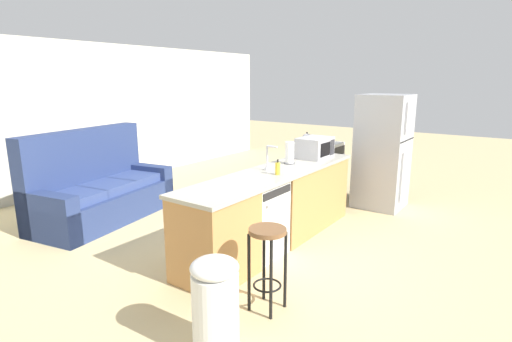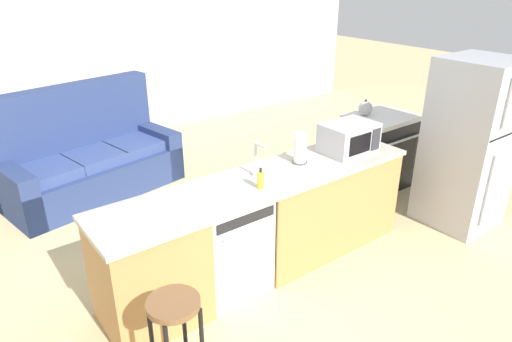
{
  "view_description": "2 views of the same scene",
  "coord_description": "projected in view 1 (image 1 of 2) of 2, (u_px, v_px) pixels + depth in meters",
  "views": [
    {
      "loc": [
        -3.69,
        -2.48,
        1.95
      ],
      "look_at": [
        0.24,
        0.34,
        0.84
      ],
      "focal_mm": 28.0,
      "sensor_mm": 36.0,
      "label": 1
    },
    {
      "loc": [
        -1.97,
        -2.71,
        2.51
      ],
      "look_at": [
        0.31,
        0.32,
        0.81
      ],
      "focal_mm": 32.0,
      "sensor_mm": 36.0,
      "label": 2
    }
  ],
  "objects": [
    {
      "name": "ground_plane",
      "position": [
        267.0,
        246.0,
        4.77
      ],
      "size": [
        24.0,
        24.0,
        0.0
      ],
      "primitive_type": "plane",
      "color": "tan"
    },
    {
      "name": "wall_back",
      "position": [
        82.0,
        117.0,
        7.1
      ],
      "size": [
        10.0,
        0.06,
        2.6
      ],
      "color": "beige",
      "rests_on": "ground_plane"
    },
    {
      "name": "kitchen_counter",
      "position": [
        278.0,
        208.0,
        4.87
      ],
      "size": [
        2.94,
        0.66,
        0.9
      ],
      "color": "#B77F47",
      "rests_on": "ground_plane"
    },
    {
      "name": "dishwasher",
      "position": [
        255.0,
        219.0,
        4.48
      ],
      "size": [
        0.58,
        0.61,
        0.84
      ],
      "color": "white",
      "rests_on": "ground_plane"
    },
    {
      "name": "stove_range",
      "position": [
        317.0,
        169.0,
        6.84
      ],
      "size": [
        0.76,
        0.68,
        0.9
      ],
      "color": "black",
      "rests_on": "ground_plane"
    },
    {
      "name": "refrigerator",
      "position": [
        383.0,
        152.0,
        6.13
      ],
      "size": [
        0.72,
        0.73,
        1.73
      ],
      "color": "#A8AAB2",
      "rests_on": "ground_plane"
    },
    {
      "name": "microwave",
      "position": [
        315.0,
        148.0,
        5.45
      ],
      "size": [
        0.5,
        0.37,
        0.28
      ],
      "color": "#B7B7BC",
      "rests_on": "kitchen_counter"
    },
    {
      "name": "sink_faucet",
      "position": [
        268.0,
        159.0,
        4.69
      ],
      "size": [
        0.07,
        0.18,
        0.3
      ],
      "color": "silver",
      "rests_on": "kitchen_counter"
    },
    {
      "name": "paper_towel_roll",
      "position": [
        290.0,
        153.0,
        5.06
      ],
      "size": [
        0.14,
        0.14,
        0.28
      ],
      "color": "#4C4C51",
      "rests_on": "kitchen_counter"
    },
    {
      "name": "soap_bottle",
      "position": [
        278.0,
        168.0,
        4.49
      ],
      "size": [
        0.06,
        0.06,
        0.18
      ],
      "color": "yellow",
      "rests_on": "kitchen_counter"
    },
    {
      "name": "kettle",
      "position": [
        307.0,
        138.0,
        6.67
      ],
      "size": [
        0.21,
        0.17,
        0.19
      ],
      "color": "#B2B2B7",
      "rests_on": "stove_range"
    },
    {
      "name": "bar_stool",
      "position": [
        267.0,
        251.0,
        3.37
      ],
      "size": [
        0.32,
        0.32,
        0.74
      ],
      "color": "brown",
      "rests_on": "ground_plane"
    },
    {
      "name": "trash_bin",
      "position": [
        215.0,
        305.0,
        2.85
      ],
      "size": [
        0.35,
        0.35,
        0.74
      ],
      "color": "white",
      "rests_on": "ground_plane"
    },
    {
      "name": "couch",
      "position": [
        98.0,
        192.0,
        5.67
      ],
      "size": [
        2.13,
        1.26,
        1.27
      ],
      "color": "navy",
      "rests_on": "ground_plane"
    }
  ]
}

